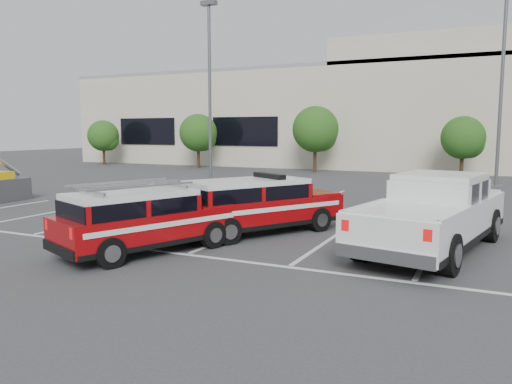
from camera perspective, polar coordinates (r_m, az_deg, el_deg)
ground at (r=14.92m, az=-1.93°, el=-4.75°), size 120.00×120.00×0.00m
stall_markings at (r=18.97m, az=4.28°, el=-2.22°), size 23.00×15.00×0.01m
convention_building at (r=45.36m, az=17.15°, el=8.82°), size 60.00×16.99×13.20m
tree_far_left at (r=47.17m, az=-16.94°, el=6.05°), size 2.77×2.77×3.99m
tree_left at (r=41.15m, az=-6.48°, el=6.59°), size 3.07×3.07×4.42m
tree_mid_left at (r=36.91m, az=6.95°, el=6.95°), size 3.37×3.37×4.85m
tree_mid_right at (r=35.08m, az=22.72°, el=5.59°), size 2.77×2.77×3.99m
light_pole_left at (r=29.06m, az=-5.31°, el=11.21°), size 0.90×0.60×10.24m
light_pole_mid at (r=29.08m, az=26.24°, el=10.53°), size 0.90×0.60×10.24m
fire_chief_suv at (r=14.86m, az=0.18°, el=-1.96°), size 4.16×5.25×1.77m
white_pickup at (r=13.48m, az=19.56°, el=-3.08°), size 3.36×6.62×1.94m
ladder_suv at (r=12.84m, az=-12.65°, el=-3.63°), size 3.33×4.83×1.77m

